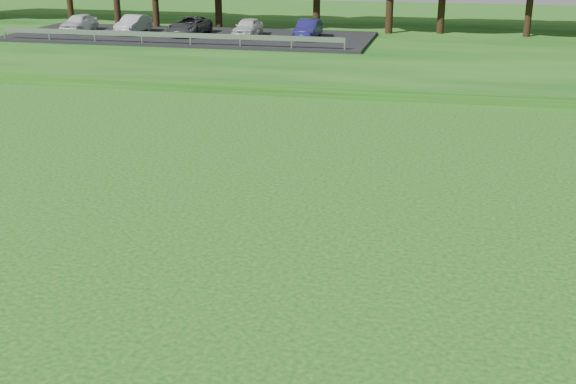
# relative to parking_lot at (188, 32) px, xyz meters

# --- Properties ---
(berm) EXTENTS (130.00, 30.00, 0.60)m
(berm) POSITION_rel_parking_lot_xyz_m (24.02, 1.20, -0.72)
(berm) COLOR #0D4311
(berm) RESTS_ON ground
(parking_lot) EXTENTS (24.00, 9.00, 1.38)m
(parking_lot) POSITION_rel_parking_lot_xyz_m (0.00, 0.00, 0.00)
(parking_lot) COLOR black
(parking_lot) RESTS_ON berm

